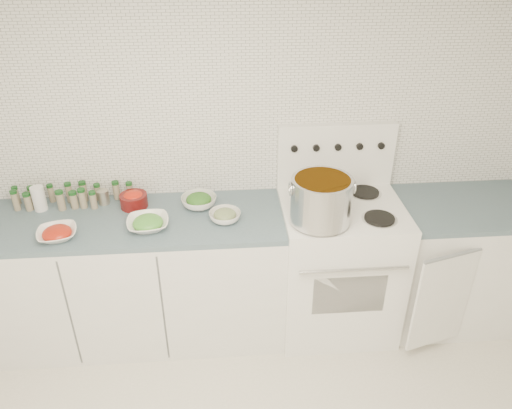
# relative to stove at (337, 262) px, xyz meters

# --- Properties ---
(room_walls) EXTENTS (3.54, 3.04, 2.52)m
(room_walls) POSITION_rel_stove_xyz_m (-0.48, -1.19, 1.06)
(room_walls) COLOR white
(room_walls) RESTS_ON ground
(counter_left) EXTENTS (1.85, 0.62, 0.90)m
(counter_left) POSITION_rel_stove_xyz_m (-1.30, 0.00, -0.05)
(counter_left) COLOR white
(counter_left) RESTS_ON ground
(stove) EXTENTS (0.76, 0.70, 1.36)m
(stove) POSITION_rel_stove_xyz_m (0.00, 0.00, 0.00)
(stove) COLOR white
(stove) RESTS_ON ground
(counter_right) EXTENTS (0.89, 0.74, 0.90)m
(counter_right) POSITION_rel_stove_xyz_m (0.82, 0.00, -0.05)
(counter_right) COLOR white
(counter_right) RESTS_ON ground
(stock_pot) EXTENTS (0.37, 0.35, 0.27)m
(stock_pot) POSITION_rel_stove_xyz_m (-0.18, -0.17, 0.60)
(stock_pot) COLOR silver
(stock_pot) RESTS_ON stove
(bowl_tomato) EXTENTS (0.26, 0.26, 0.07)m
(bowl_tomato) POSITION_rel_stove_xyz_m (-1.69, -0.17, 0.43)
(bowl_tomato) COLOR white
(bowl_tomato) RESTS_ON counter_left
(bowl_snowpea) EXTENTS (0.27, 0.27, 0.08)m
(bowl_snowpea) POSITION_rel_stove_xyz_m (-1.19, -0.11, 0.44)
(bowl_snowpea) COLOR white
(bowl_snowpea) RESTS_ON counter_left
(bowl_broccoli) EXTENTS (0.27, 0.27, 0.09)m
(bowl_broccoli) POSITION_rel_stove_xyz_m (-0.89, 0.12, 0.44)
(bowl_broccoli) COLOR white
(bowl_broccoli) RESTS_ON counter_left
(bowl_zucchini) EXTENTS (0.20, 0.20, 0.08)m
(bowl_zucchini) POSITION_rel_stove_xyz_m (-0.73, -0.06, 0.44)
(bowl_zucchini) COLOR white
(bowl_zucchini) RESTS_ON counter_left
(bowl_pepper) EXTENTS (0.17, 0.17, 0.11)m
(bowl_pepper) POSITION_rel_stove_xyz_m (-1.30, 0.15, 0.46)
(bowl_pepper) COLOR #530F0E
(bowl_pepper) RESTS_ON counter_left
(salt_canister) EXTENTS (0.10, 0.10, 0.16)m
(salt_canister) POSITION_rel_stove_xyz_m (-1.88, 0.16, 0.48)
(salt_canister) COLOR white
(salt_canister) RESTS_ON counter_left
(tin_can) EXTENTS (0.08, 0.08, 0.09)m
(tin_can) POSITION_rel_stove_xyz_m (-1.50, 0.21, 0.45)
(tin_can) COLOR #A39B8A
(tin_can) RESTS_ON counter_left
(spice_cluster) EXTENTS (0.75, 0.16, 0.14)m
(spice_cluster) POSITION_rel_stove_xyz_m (-1.71, 0.21, 0.47)
(spice_cluster) COLOR gray
(spice_cluster) RESTS_ON counter_left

